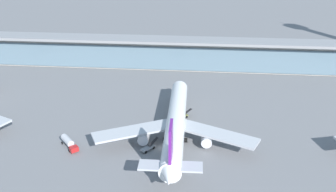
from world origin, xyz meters
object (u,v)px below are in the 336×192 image
object	(u,v)px
service_truck_mid_apron_olive	(182,116)
airliner_centre_stand	(176,124)
service_truck_under_wing_grey	(148,148)
service_truck_near_nose_red	(69,142)

from	to	relation	value
service_truck_mid_apron_olive	airliner_centre_stand	bearing A→B (deg)	-94.35
service_truck_under_wing_grey	service_truck_mid_apron_olive	bearing A→B (deg)	68.21
service_truck_near_nose_red	service_truck_under_wing_grey	world-z (taller)	service_truck_near_nose_red
airliner_centre_stand	service_truck_mid_apron_olive	bearing A→B (deg)	85.65
airliner_centre_stand	service_truck_mid_apron_olive	xyz separation A→B (m)	(1.13, 14.88, -4.78)
service_truck_near_nose_red	service_truck_mid_apron_olive	size ratio (longest dim) A/B	1.29
airliner_centre_stand	service_truck_mid_apron_olive	distance (m)	15.67
service_truck_mid_apron_olive	service_truck_near_nose_red	bearing A→B (deg)	-145.46
airliner_centre_stand	service_truck_under_wing_grey	world-z (taller)	airliner_centre_stand
airliner_centre_stand	service_truck_near_nose_red	distance (m)	33.52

